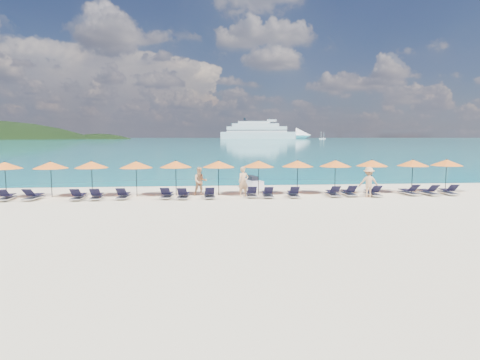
{
  "coord_description": "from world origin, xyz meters",
  "views": [
    {
      "loc": [
        -2.11,
        -20.68,
        3.79
      ],
      "look_at": [
        0.0,
        3.0,
        1.2
      ],
      "focal_mm": 30.0,
      "sensor_mm": 36.0,
      "label": 1
    }
  ],
  "objects": [
    {
      "name": "ground",
      "position": [
        0.0,
        0.0,
        0.0
      ],
      "size": [
        1400.0,
        1400.0,
        0.0
      ],
      "primitive_type": "plane",
      "color": "beige"
    },
    {
      "name": "sea",
      "position": [
        0.0,
        660.0,
        0.01
      ],
      "size": [
        1600.0,
        1300.0,
        0.01
      ],
      "primitive_type": "cube",
      "color": "#1FA9B2",
      "rests_on": "ground"
    },
    {
      "name": "headland_small",
      "position": [
        -150.0,
        560.0,
        -35.0
      ],
      "size": [
        162.0,
        126.0,
        85.5
      ],
      "color": "black",
      "rests_on": "ground"
    },
    {
      "name": "cruise_ship",
      "position": [
        96.22,
        612.56,
        10.32
      ],
      "size": [
        143.65,
        56.36,
        39.64
      ],
      "rotation": [
        0.0,
        0.0,
        -0.24
      ],
      "color": "white",
      "rests_on": "ground"
    },
    {
      "name": "sailboat_near",
      "position": [
        165.21,
        531.58,
        1.01
      ],
      "size": [
        5.39,
        1.8,
        9.88
      ],
      "color": "white",
      "rests_on": "ground"
    },
    {
      "name": "sailboat_far",
      "position": [
        155.41,
        511.18,
        1.01
      ],
      "size": [
        5.35,
        1.78,
        9.81
      ],
      "color": "white",
      "rests_on": "ground"
    },
    {
      "name": "jetski",
      "position": [
        1.39,
        8.63,
        0.36
      ],
      "size": [
        1.52,
        2.61,
        0.87
      ],
      "rotation": [
        0.0,
        0.0,
        0.26
      ],
      "color": "silver",
      "rests_on": "ground"
    },
    {
      "name": "beachgoer_a",
      "position": [
        0.34,
        4.33,
        0.94
      ],
      "size": [
        0.79,
        0.64,
        1.88
      ],
      "primitive_type": "imported",
      "rotation": [
        0.0,
        0.0,
        0.31
      ],
      "color": "tan",
      "rests_on": "ground"
    },
    {
      "name": "beachgoer_b",
      "position": [
        -2.39,
        5.0,
        0.92
      ],
      "size": [
        0.95,
        0.62,
        1.84
      ],
      "primitive_type": "imported",
      "rotation": [
        0.0,
        0.0,
        0.12
      ],
      "color": "tan",
      "rests_on": "ground"
    },
    {
      "name": "beachgoer_c",
      "position": [
        8.09,
        3.34,
        0.95
      ],
      "size": [
        1.31,
        0.79,
        1.9
      ],
      "primitive_type": "imported",
      "rotation": [
        0.0,
        0.0,
        2.95
      ],
      "color": "tan",
      "rests_on": "ground"
    },
    {
      "name": "umbrella_0",
      "position": [
        -14.34,
        5.04,
        2.02
      ],
      "size": [
        2.1,
        2.1,
        2.28
      ],
      "color": "black",
      "rests_on": "ground"
    },
    {
      "name": "umbrella_1",
      "position": [
        -11.63,
        5.08,
        2.02
      ],
      "size": [
        2.1,
        2.1,
        2.28
      ],
      "color": "black",
      "rests_on": "ground"
    },
    {
      "name": "umbrella_2",
      "position": [
        -9.21,
        5.24,
        2.02
      ],
      "size": [
        2.1,
        2.1,
        2.28
      ],
      "color": "black",
      "rests_on": "ground"
    },
    {
      "name": "umbrella_3",
      "position": [
        -6.4,
        4.98,
        2.02
      ],
      "size": [
        2.1,
        2.1,
        2.28
      ],
      "color": "black",
      "rests_on": "ground"
    },
    {
      "name": "umbrella_4",
      "position": [
        -3.94,
        5.19,
        2.02
      ],
      "size": [
        2.1,
        2.1,
        2.28
      ],
      "color": "black",
      "rests_on": "ground"
    },
    {
      "name": "umbrella_5",
      "position": [
        -1.21,
        5.08,
        2.02
      ],
      "size": [
        2.1,
        2.1,
        2.28
      ],
      "color": "black",
      "rests_on": "ground"
    },
    {
      "name": "umbrella_6",
      "position": [
        1.4,
        5.07,
        2.02
      ],
      "size": [
        2.1,
        2.1,
        2.28
      ],
      "color": "black",
      "rests_on": "ground"
    },
    {
      "name": "umbrella_7",
      "position": [
        3.98,
        5.08,
        2.02
      ],
      "size": [
        2.1,
        2.1,
        2.28
      ],
      "color": "black",
      "rests_on": "ground"
    },
    {
      "name": "umbrella_8",
      "position": [
        6.49,
        4.97,
        2.02
      ],
      "size": [
        2.1,
        2.1,
        2.28
      ],
      "color": "black",
      "rests_on": "ground"
    },
    {
      "name": "umbrella_9",
      "position": [
        9.04,
        5.15,
        2.02
      ],
      "size": [
        2.1,
        2.1,
        2.28
      ],
      "color": "black",
      "rests_on": "ground"
    },
    {
      "name": "umbrella_10",
      "position": [
        11.85,
        5.05,
        2.02
      ],
      "size": [
        2.1,
        2.1,
        2.28
      ],
      "color": "black",
      "rests_on": "ground"
    },
    {
      "name": "umbrella_11",
      "position": [
        14.32,
        5.17,
        2.02
      ],
      "size": [
        2.1,
        2.1,
        2.28
      ],
      "color": "black",
      "rests_on": "ground"
    },
    {
      "name": "lounger_1",
      "position": [
        -13.84,
        4.0,
        0.24
      ],
      "size": [
        0.78,
        1.75,
        0.66
      ],
      "rotation": [
        0.0,
        0.0,
        0.1
      ],
      "color": "silver",
      "rests_on": "ground"
    },
    {
      "name": "lounger_2",
      "position": [
        -12.32,
        4.03,
        0.24
      ],
      "size": [
        0.79,
        1.75,
        0.66
      ],
      "rotation": [
        0.0,
        0.0,
        -0.1
      ],
      "color": "silver",
      "rests_on": "ground"
    },
    {
      "name": "lounger_3",
      "position": [
        -9.66,
        3.84,
        0.24
      ],
      "size": [
        0.63,
        1.7,
        0.66
      ],
      "rotation": [
        0.0,
        0.0,
        0.01
      ],
      "color": "silver",
      "rests_on": "ground"
    },
    {
      "name": "lounger_4",
      "position": [
        -8.59,
        3.86,
        0.24
      ],
      "size": [
        0.74,
        1.74,
        0.66
      ],
      "rotation": [
        0.0,
        0.0,
        0.07
      ],
      "color": "silver",
      "rests_on": "ground"
    },
    {
      "name": "lounger_5",
      "position": [
        -7.04,
        3.96,
        0.24
      ],
      "size": [
        0.66,
        1.71,
        0.66
      ],
      "rotation": [
        0.0,
        0.0,
        -0.02
      ],
      "color": "silver",
      "rests_on": "ground"
    },
    {
      "name": "lounger_6",
      "position": [
        -4.42,
        3.95,
        0.24
      ],
      "size": [
        0.77,
        1.75,
        0.66
      ],
      "rotation": [
        0.0,
        0.0,
        -0.09
      ],
      "color": "silver",
      "rests_on": "ground"
    },
    {
      "name": "lounger_7",
      "position": [
        -3.41,
        3.72,
        0.24
      ],
      "size": [
        0.76,
        1.75,
        0.66
      ],
      "rotation": [
        0.0,
        0.0,
        -0.08
      ],
      "color": "silver",
      "rests_on": "ground"
    },
    {
      "name": "lounger_8",
      "position": [
        -1.82,
        3.78,
        0.24
      ],
      "size": [
        0.66,
        1.71,
        0.66
      ],
      "rotation": [
        0.0,
        0.0,
        0.02
      ],
      "color": "silver",
      "rests_on": "ground"
    },
    {
      "name": "lounger_9",
      "position": [
        0.81,
        4.0,
        0.24
      ],
      "size": [
        0.7,
        1.73,
        0.66
      ],
      "rotation": [
        0.0,
        0.0,
        -0.05
      ],
      "color": "silver",
      "rests_on": "ground"
    },
    {
      "name": "lounger_10",
      "position": [
        1.8,
        3.77,
        0.24
      ],
      "size": [
        0.71,
        1.73,
        0.66
      ],
      "rotation": [
        0.0,
        0.0,
        -0.06
      ],
      "color": "silver",
      "rests_on": "ground"
    },
    {
      "name": "lounger_11",
      "position": [
        3.41,
        3.73,
        0.24
      ],
      "size": [
        0.73,
        1.74,
        0.66
      ],
      "rotation": [
        0.0,
        0.0,
        -0.06
      ],
      "color": "silver",
      "rests_on": "ground"
    },
    {
      "name": "lounger_12",
      "position": [
        6.0,
        3.85,
        0.24
      ],
      "size": [
        0.69,
        1.72,
        0.66
      ],
      "rotation": [
        0.0,
        0.0,
        -0.04
      ],
      "color": "silver",
      "rests_on": "ground"
    },
    {
      "name": "lounger_13",
      "position": [
        7.07,
        3.94,
        0.24
      ],
      "size": [
        0.68,
        1.72,
        0.66
      ],
      "rotation": [
        0.0,
        0.0,
        -0.04
      ],
      "color": "silver",
      "rests_on": "ground"
    },
    {
      "name": "lounger_14",
      "position": [
        8.57,
        3.75,
        0.24
      ],
      "size": [
        0.63,
        1.7,
        0.66
      ],
      "rotation": [
        0.0,
        0.0,
        -0.01
      ],
      "color": "silver",
      "rests_on": "ground"
    },
    {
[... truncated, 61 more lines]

